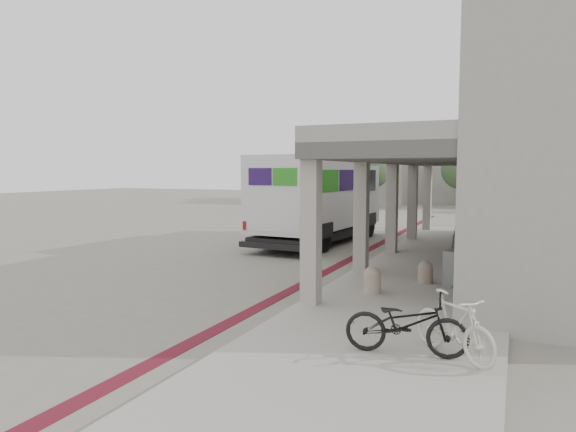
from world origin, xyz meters
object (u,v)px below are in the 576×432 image
at_px(bench, 465,285).
at_px(bicycle_black, 406,323).
at_px(fedex_truck, 319,198).
at_px(utility_cabinet, 454,268).
at_px(bicycle_cream, 454,326).

height_order(bench, bicycle_black, bicycle_black).
relative_size(fedex_truck, bench, 5.40).
xyz_separation_m(fedex_truck, bicycle_black, (6.14, -12.33, -1.32)).
distance_m(fedex_truck, bench, 10.39).
xyz_separation_m(bench, utility_cabinet, (-0.37, 0.92, 0.20)).
bearing_deg(fedex_truck, bench, -45.61).
relative_size(bench, utility_cabinet, 1.73).
relative_size(bench, bicycle_cream, 0.93).
height_order(bicycle_black, bicycle_cream, bicycle_cream).
height_order(utility_cabinet, bicycle_black, bicycle_black).
relative_size(fedex_truck, utility_cabinet, 9.33).
bearing_deg(bicycle_cream, bench, 42.86).
xyz_separation_m(bicycle_black, bicycle_cream, (0.71, 0.16, 0.01)).
bearing_deg(utility_cabinet, bench, -58.78).
relative_size(bicycle_black, bicycle_cream, 1.12).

